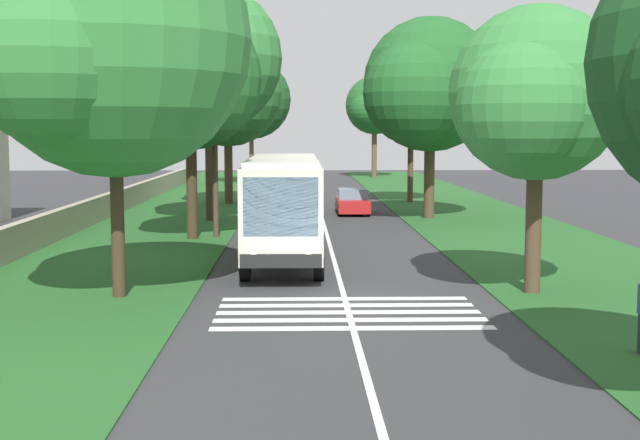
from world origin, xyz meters
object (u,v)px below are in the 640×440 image
Objects in this scene: roadside_tree_left_3 at (224,95)px; roadside_tree_right_4 at (408,104)px; coach_bus at (284,202)px; roadside_tree_left_2 at (186,82)px; roadside_tree_left_1 at (108,48)px; roadside_tree_right_2 at (373,107)px; trailing_car_1 at (289,194)px; roadside_tree_right_0 at (426,89)px; roadside_tree_left_4 at (206,63)px; trailing_car_0 at (353,202)px; roadside_tree_left_0 at (249,101)px; roadside_tree_right_3 at (532,98)px; utility_pole at (215,137)px.

roadside_tree_left_3 reaches higher than roadside_tree_right_4.
roadside_tree_left_2 is (6.45, 4.22, 4.58)m from coach_bus.
roadside_tree_right_2 is (62.87, -12.74, 0.17)m from roadside_tree_left_1.
trailing_car_1 is 7.44m from roadside_tree_left_3.
roadside_tree_left_4 is at bearing 94.46° from roadside_tree_right_0.
coach_bus is 1.13× the size of roadside_tree_left_2.
roadside_tree_left_3 reaches higher than trailing_car_1.
roadside_tree_right_4 is at bearing -85.77° from roadside_tree_left_3.
trailing_car_0 is 0.41× the size of roadside_tree_left_3.
trailing_car_0 is at bearing 151.57° from roadside_tree_right_4.
roadside_tree_left_4 is 1.14× the size of roadside_tree_right_0.
roadside_tree_left_0 is 52.78m from roadside_tree_left_1.
trailing_car_1 is at bearing -87.80° from roadside_tree_left_3.
trailing_car_1 is 32.03m from roadside_tree_left_1.
trailing_car_1 is 9.65m from roadside_tree_right_4.
coach_bus is at bearing -163.52° from roadside_tree_left_4.
roadside_tree_right_4 is at bearing -1.07° from roadside_tree_right_3.
roadside_tree_left_1 is 1.04× the size of roadside_tree_left_3.
roadside_tree_left_0 is 1.03× the size of roadside_tree_right_0.
utility_pole reaches higher than trailing_car_1.
roadside_tree_left_4 reaches higher than roadside_tree_left_2.
roadside_tree_left_4 is 1.19× the size of roadside_tree_right_2.
roadside_tree_right_0 reaches higher than trailing_car_1.
trailing_car_0 is 11.38m from roadside_tree_left_4.
roadside_tree_right_0 is at bearing 177.80° from roadside_tree_right_4.
roadside_tree_left_4 is 1.44× the size of utility_pole.
roadside_tree_left_4 is at bearing 8.78° from utility_pole.
roadside_tree_left_1 is at bearing 151.10° from roadside_tree_right_0.
coach_bus is 1.23× the size of roadside_tree_right_4.
coach_bus is 10.12m from roadside_tree_right_3.
roadside_tree_right_3 reaches higher than coach_bus.
roadside_tree_left_0 reaches higher than trailing_car_1.
roadside_tree_left_0 is 1.21× the size of roadside_tree_right_4.
roadside_tree_left_0 is 23.90m from roadside_tree_right_4.
roadside_tree_right_2 is at bearing -0.79° from roadside_tree_right_4.
roadside_tree_right_2 is (41.27, -0.82, 0.23)m from roadside_tree_right_0.
roadside_tree_right_4 is (31.80, -12.32, -0.55)m from roadside_tree_left_1.
roadside_tree_left_0 is 1.34× the size of roadside_tree_right_3.
roadside_tree_right_4 is at bearing -30.28° from utility_pole.
roadside_tree_left_4 reaches higher than roadside_tree_left_0.
trailing_car_0 is at bearing -34.42° from roadside_tree_left_2.
coach_bus is 16.02m from roadside_tree_left_4.
roadside_tree_left_1 is 1.29× the size of utility_pole.
roadside_tree_left_0 is at bearing 4.67° from coach_bus.
utility_pole is at bearing -171.22° from roadside_tree_left_4.
trailing_car_1 is 13.50m from roadside_tree_right_0.
coach_bus is 2.60× the size of trailing_car_0.
roadside_tree_left_0 reaches higher than roadside_tree_left_2.
coach_bus is 1.10× the size of roadside_tree_right_2.
roadside_tree_right_2 is 31.09m from roadside_tree_right_4.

